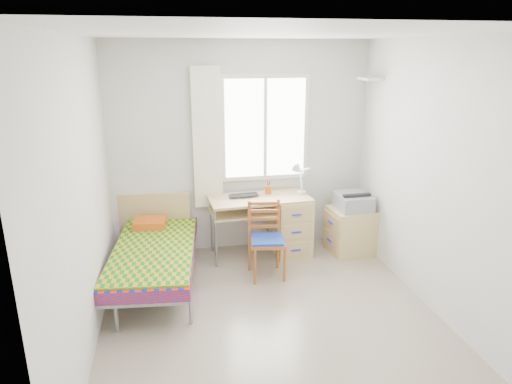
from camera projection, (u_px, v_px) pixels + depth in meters
floor at (271, 317)px, 4.41m from camera, size 3.50×3.50×0.00m
ceiling at (275, 33)px, 3.63m from camera, size 3.50×3.50×0.00m
wall_back at (241, 149)px, 5.66m from camera, size 3.20×0.00×3.20m
wall_left at (82, 200)px, 3.73m from camera, size 0.00×3.50×3.50m
wall_right at (437, 180)px, 4.31m from camera, size 0.00×3.50×3.50m
window at (265, 128)px, 5.62m from camera, size 1.10×0.04×1.30m
curtain at (207, 139)px, 5.47m from camera, size 0.35×0.05×1.70m
floating_shelf at (370, 79)px, 5.35m from camera, size 0.20×0.32×0.03m
bed at (154, 251)px, 4.95m from camera, size 1.04×1.91×0.79m
desk at (285, 222)px, 5.70m from camera, size 1.25×0.64×0.76m
chair at (266, 234)px, 5.13m from camera, size 0.42×0.42×0.87m
cabinet at (350, 230)px, 5.77m from camera, size 0.57×0.51×0.58m
printer at (353, 201)px, 5.68m from camera, size 0.40×0.46×0.20m
laptop at (245, 197)px, 5.51m from camera, size 0.37×0.26×0.03m
pen_cup at (268, 190)px, 5.67m from camera, size 0.10×0.10×0.10m
task_lamp at (299, 176)px, 5.47m from camera, size 0.23×0.33×0.43m
book at (245, 213)px, 5.51m from camera, size 0.22×0.26×0.02m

